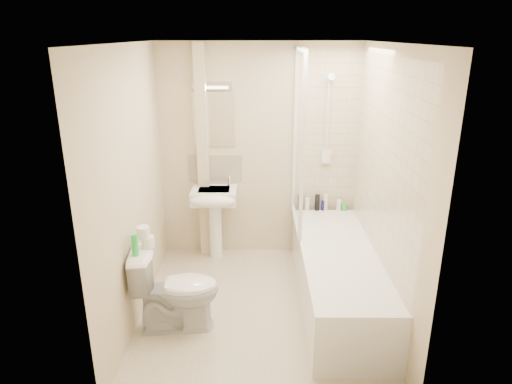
{
  "coord_description": "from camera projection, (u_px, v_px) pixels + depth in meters",
  "views": [
    {
      "loc": [
        -0.02,
        -3.72,
        2.47
      ],
      "look_at": [
        -0.03,
        0.2,
        1.1
      ],
      "focal_mm": 32.0,
      "sensor_mm": 36.0,
      "label": 1
    }
  ],
  "objects": [
    {
      "name": "floor",
      "position": [
        259.0,
        309.0,
        4.33
      ],
      "size": [
        2.5,
        2.5,
        0.0
      ],
      "primitive_type": "plane",
      "color": "beige",
      "rests_on": "ground"
    },
    {
      "name": "wall_back",
      "position": [
        259.0,
        153.0,
        5.11
      ],
      "size": [
        2.2,
        0.02,
        2.4
      ],
      "primitive_type": "cube",
      "color": "beige",
      "rests_on": "ground"
    },
    {
      "name": "wall_left",
      "position": [
        132.0,
        189.0,
        3.93
      ],
      "size": [
        0.02,
        2.5,
        2.4
      ],
      "primitive_type": "cube",
      "color": "beige",
      "rests_on": "ground"
    },
    {
      "name": "wall_right",
      "position": [
        387.0,
        189.0,
        3.93
      ],
      "size": [
        0.02,
        2.5,
        2.4
      ],
      "primitive_type": "cube",
      "color": "beige",
      "rests_on": "ground"
    },
    {
      "name": "ceiling",
      "position": [
        259.0,
        43.0,
        3.54
      ],
      "size": [
        2.2,
        2.5,
        0.02
      ],
      "primitive_type": "cube",
      "color": "white",
      "rests_on": "wall_back"
    },
    {
      "name": "tile_back",
      "position": [
        327.0,
        134.0,
        5.02
      ],
      "size": [
        0.7,
        0.01,
        1.75
      ],
      "primitive_type": "cube",
      "color": "beige",
      "rests_on": "wall_back"
    },
    {
      "name": "tile_right",
      "position": [
        384.0,
        161.0,
        3.96
      ],
      "size": [
        0.01,
        2.1,
        1.75
      ],
      "primitive_type": "cube",
      "color": "beige",
      "rests_on": "wall_right"
    },
    {
      "name": "pipe_boxing",
      "position": [
        203.0,
        154.0,
        5.06
      ],
      "size": [
        0.12,
        0.12,
        2.4
      ],
      "primitive_type": "cube",
      "color": "beige",
      "rests_on": "ground"
    },
    {
      "name": "splashback",
      "position": [
        215.0,
        168.0,
        5.16
      ],
      "size": [
        0.6,
        0.02,
        0.3
      ],
      "primitive_type": "cube",
      "color": "beige",
      "rests_on": "wall_back"
    },
    {
      "name": "mirror",
      "position": [
        214.0,
        120.0,
        4.98
      ],
      "size": [
        0.46,
        0.01,
        0.6
      ],
      "primitive_type": "cube",
      "color": "white",
      "rests_on": "wall_back"
    },
    {
      "name": "strip_light",
      "position": [
        212.0,
        85.0,
        4.83
      ],
      "size": [
        0.42,
        0.07,
        0.07
      ],
      "primitive_type": "cube",
      "color": "silver",
      "rests_on": "wall_back"
    },
    {
      "name": "bathtub",
      "position": [
        338.0,
        276.0,
        4.33
      ],
      "size": [
        0.7,
        2.1,
        0.55
      ],
      "color": "white",
      "rests_on": "ground"
    },
    {
      "name": "shower_screen",
      "position": [
        298.0,
        140.0,
        4.6
      ],
      "size": [
        0.04,
        0.92,
        1.8
      ],
      "color": "white",
      "rests_on": "bathtub"
    },
    {
      "name": "shower_fixture",
      "position": [
        328.0,
        124.0,
        4.94
      ],
      "size": [
        0.1,
        0.16,
        0.99
      ],
      "color": "white",
      "rests_on": "wall_back"
    },
    {
      "name": "pedestal_sink",
      "position": [
        214.0,
        204.0,
        5.06
      ],
      "size": [
        0.5,
        0.47,
        0.96
      ],
      "color": "white",
      "rests_on": "ground"
    },
    {
      "name": "bottle_black_a",
      "position": [
        300.0,
        203.0,
        5.21
      ],
      "size": [
        0.06,
        0.06,
        0.18
      ],
      "primitive_type": "cylinder",
      "color": "black",
      "rests_on": "bathtub"
    },
    {
      "name": "bottle_white_a",
      "position": [
        307.0,
        204.0,
        5.21
      ],
      "size": [
        0.06,
        0.06,
        0.14
      ],
      "primitive_type": "cylinder",
      "color": "white",
      "rests_on": "bathtub"
    },
    {
      "name": "bottle_black_b",
      "position": [
        317.0,
        202.0,
        5.21
      ],
      "size": [
        0.05,
        0.05,
        0.19
      ],
      "primitive_type": "cylinder",
      "color": "black",
      "rests_on": "bathtub"
    },
    {
      "name": "bottle_blue",
      "position": [
        323.0,
        205.0,
        5.22
      ],
      "size": [
        0.05,
        0.05,
        0.12
      ],
      "primitive_type": "cylinder",
      "color": "#141457",
      "rests_on": "bathtub"
    },
    {
      "name": "bottle_cream",
      "position": [
        326.0,
        202.0,
        5.21
      ],
      "size": [
        0.05,
        0.05,
        0.19
      ],
      "primitive_type": "cylinder",
      "color": "beige",
      "rests_on": "bathtub"
    },
    {
      "name": "bottle_white_b",
      "position": [
        339.0,
        205.0,
        5.22
      ],
      "size": [
        0.05,
        0.05,
        0.12
      ],
      "primitive_type": "cylinder",
      "color": "white",
      "rests_on": "bathtub"
    },
    {
      "name": "bottle_green",
      "position": [
        344.0,
        207.0,
        5.22
      ],
      "size": [
        0.06,
        0.06,
        0.08
      ],
      "primitive_type": "cylinder",
      "color": "green",
      "rests_on": "bathtub"
    },
    {
      "name": "toilet",
      "position": [
        176.0,
        289.0,
        3.95
      ],
      "size": [
        0.55,
        0.81,
        0.75
      ],
      "primitive_type": "imported",
      "rotation": [
        0.0,
        0.0,
        1.67
      ],
      "color": "white",
      "rests_on": "ground"
    },
    {
      "name": "toilet_roll_lower",
      "position": [
        148.0,
        242.0,
        3.88
      ],
      "size": [
        0.11,
        0.11,
        0.09
      ],
      "primitive_type": "cylinder",
      "color": "white",
      "rests_on": "toilet"
    },
    {
      "name": "toilet_roll_upper",
      "position": [
        143.0,
        232.0,
        3.84
      ],
      "size": [
        0.11,
        0.11,
        0.1
      ],
      "primitive_type": "cylinder",
      "color": "white",
      "rests_on": "toilet_roll_lower"
    },
    {
      "name": "green_bottle",
      "position": [
        135.0,
        245.0,
        3.71
      ],
      "size": [
        0.05,
        0.05,
        0.19
      ],
      "primitive_type": "cylinder",
      "color": "green",
      "rests_on": "toilet"
    }
  ]
}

